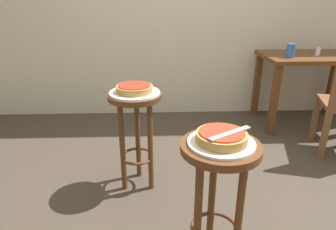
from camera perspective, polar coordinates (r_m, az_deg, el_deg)
ground_plane at (r=2.10m, az=8.13°, el=-15.64°), size 6.00×6.00×0.00m
stool_foreground at (r=1.39m, az=9.59°, el=-12.46°), size 0.35×0.35×0.69m
serving_plate_foreground at (r=1.29m, az=10.13°, el=-5.26°), size 0.29×0.29×0.01m
pizza_foreground at (r=1.28m, az=10.22°, el=-4.12°), size 0.22×0.22×0.05m
stool_middle at (r=1.99m, az=-6.16°, el=-1.09°), size 0.35×0.35×0.69m
serving_plate_middle at (r=1.92m, az=-6.40°, el=4.28°), size 0.32×0.32×0.01m
pizza_middle at (r=1.92m, az=-6.44°, el=5.09°), size 0.23×0.23×0.05m
dining_table at (r=3.31m, az=25.47°, el=8.17°), size 0.94×0.62×0.73m
cup_near_edge at (r=3.05m, az=22.43°, el=11.34°), size 0.08×0.08×0.13m
condiment_shaker at (r=3.25m, az=26.80°, el=10.81°), size 0.04×0.04×0.08m
pizza_server_knife at (r=1.25m, az=11.83°, el=-3.39°), size 0.20×0.14×0.01m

